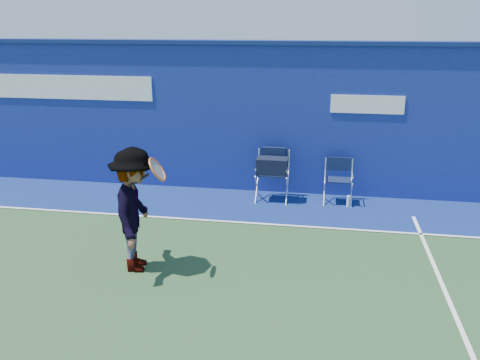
% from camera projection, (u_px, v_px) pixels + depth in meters
% --- Properties ---
extents(ground, '(80.00, 80.00, 0.00)m').
position_uv_depth(ground, '(86.00, 313.00, 6.28)').
color(ground, '#274725').
rests_on(ground, ground).
extents(stadium_wall, '(24.00, 0.50, 3.08)m').
position_uv_depth(stadium_wall, '(190.00, 115.00, 10.70)').
color(stadium_wall, navy).
rests_on(stadium_wall, ground).
extents(out_of_bounds_strip, '(24.00, 1.80, 0.01)m').
position_uv_depth(out_of_bounds_strip, '(179.00, 201.00, 10.14)').
color(out_of_bounds_strip, navy).
rests_on(out_of_bounds_strip, ground).
extents(court_lines, '(24.00, 12.00, 0.01)m').
position_uv_depth(court_lines, '(106.00, 288.00, 6.84)').
color(court_lines, white).
rests_on(court_lines, out_of_bounds_strip).
extents(directors_chair_left, '(0.61, 0.56, 1.03)m').
position_uv_depth(directors_chair_left, '(272.00, 179.00, 10.10)').
color(directors_chair_left, silver).
rests_on(directors_chair_left, ground).
extents(directors_chair_right, '(0.52, 0.47, 0.87)m').
position_uv_depth(directors_chair_right, '(338.00, 190.00, 9.99)').
color(directors_chair_right, silver).
rests_on(directors_chair_right, ground).
extents(water_bottle, '(0.07, 0.07, 0.23)m').
position_uv_depth(water_bottle, '(348.00, 201.00, 9.80)').
color(water_bottle, silver).
rests_on(water_bottle, ground).
extents(tennis_player, '(0.97, 1.27, 1.80)m').
position_uv_depth(tennis_player, '(135.00, 210.00, 7.17)').
color(tennis_player, '#EA4738').
rests_on(tennis_player, ground).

